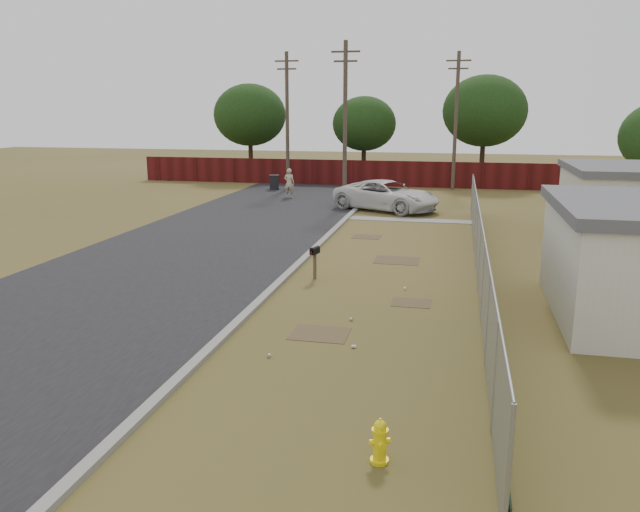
% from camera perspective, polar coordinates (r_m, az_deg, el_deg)
% --- Properties ---
extents(ground, '(120.00, 120.00, 0.00)m').
position_cam_1_polar(ground, '(19.96, 5.34, -2.37)').
color(ground, brown).
rests_on(ground, ground).
extents(street, '(15.10, 60.00, 0.12)m').
position_cam_1_polar(street, '(29.11, -5.94, 2.65)').
color(street, black).
rests_on(street, ground).
extents(chainlink_fence, '(0.10, 27.06, 2.02)m').
position_cam_1_polar(chainlink_fence, '(20.64, 14.37, 0.07)').
color(chainlink_fence, gray).
rests_on(chainlink_fence, ground).
extents(privacy_fence, '(30.00, 0.12, 1.80)m').
position_cam_1_polar(privacy_fence, '(45.08, 1.78, 7.63)').
color(privacy_fence, '#4B1010').
rests_on(privacy_fence, ground).
extents(utility_poles, '(12.60, 8.24, 9.00)m').
position_cam_1_polar(utility_poles, '(40.20, 3.99, 12.33)').
color(utility_poles, brown).
rests_on(utility_poles, ground).
extents(horizon_trees, '(33.32, 31.94, 7.78)m').
position_cam_1_polar(horizon_trees, '(42.67, 10.72, 12.11)').
color(horizon_trees, '#322516').
rests_on(horizon_trees, ground).
extents(fire_hydrant, '(0.39, 0.39, 0.74)m').
position_cam_1_polar(fire_hydrant, '(10.13, 5.50, -16.56)').
color(fire_hydrant, yellow).
rests_on(fire_hydrant, ground).
extents(mailbox, '(0.27, 0.47, 1.08)m').
position_cam_1_polar(mailbox, '(20.00, -0.48, 0.24)').
color(mailbox, brown).
rests_on(mailbox, ground).
extents(pickup_truck, '(6.38, 4.91, 1.61)m').
position_cam_1_polar(pickup_truck, '(33.99, 6.12, 5.53)').
color(pickup_truck, silver).
rests_on(pickup_truck, ground).
extents(pedestrian, '(0.67, 0.45, 1.80)m').
position_cam_1_polar(pedestrian, '(38.69, -2.83, 6.68)').
color(pedestrian, tan).
rests_on(pedestrian, ground).
extents(trash_bin, '(0.78, 0.77, 0.99)m').
position_cam_1_polar(trash_bin, '(42.67, -4.20, 6.75)').
color(trash_bin, black).
rests_on(trash_bin, ground).
extents(scattered_litter, '(2.57, 6.09, 0.07)m').
position_cam_1_polar(scattered_litter, '(15.97, 2.76, -6.24)').
color(scattered_litter, silver).
rests_on(scattered_litter, ground).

